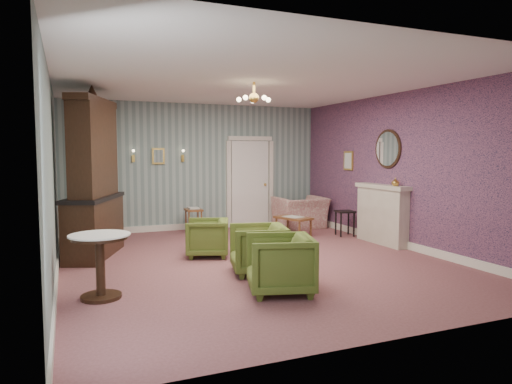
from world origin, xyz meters
name	(u,v)px	position (x,y,z in m)	size (l,w,h in m)	color
floor	(254,261)	(0.00, 0.00, 0.00)	(7.00, 7.00, 0.00)	#854D4F
ceiling	(254,82)	(0.00, 0.00, 2.90)	(7.00, 7.00, 0.00)	white
wall_back	(197,167)	(0.00, 3.50, 1.45)	(6.00, 6.00, 0.00)	slate
wall_front	(397,188)	(0.00, -3.50, 1.45)	(6.00, 6.00, 0.00)	slate
wall_left	(52,176)	(-3.00, 0.00, 1.45)	(7.00, 7.00, 0.00)	slate
wall_right	(403,170)	(3.00, 0.00, 1.45)	(7.00, 7.00, 0.00)	slate
wall_right_floral	(402,170)	(2.98, 0.00, 1.45)	(7.00, 7.00, 0.00)	#A95470
door	(250,181)	(1.30, 3.46, 1.08)	(1.12, 0.12, 2.16)	white
olive_chair_a	(280,261)	(-0.36, -1.75, 0.41)	(0.80, 0.75, 0.82)	#4F6021
olive_chair_b	(258,246)	(-0.24, -0.75, 0.40)	(0.77, 0.73, 0.80)	#4F6021
olive_chair_c	(207,236)	(-0.61, 0.62, 0.36)	(0.69, 0.65, 0.71)	#4F6021
sofa_chintz	(275,245)	(0.09, -0.63, 0.37)	(1.87, 0.55, 0.73)	#963C44
wingback_chair	(300,207)	(2.28, 2.70, 0.49)	(1.12, 0.73, 0.98)	#963C44
dresser	(93,173)	(-2.40, 1.37, 1.43)	(0.59, 1.71, 2.85)	black
fireplace	(382,214)	(2.86, 0.40, 0.58)	(0.30, 1.40, 1.16)	beige
mantel_vase	(395,182)	(2.84, 0.00, 1.23)	(0.15, 0.15, 0.15)	gold
oval_mirror	(388,149)	(2.96, 0.40, 1.85)	(0.04, 0.76, 0.84)	white
framed_print	(348,161)	(2.97, 1.75, 1.60)	(0.04, 0.34, 0.42)	gold
coffee_table	(293,226)	(1.66, 1.84, 0.20)	(0.44, 0.80, 0.41)	brown
side_table_black	(345,223)	(2.65, 1.37, 0.27)	(0.36, 0.36, 0.55)	black
pedestal_table	(100,266)	(-2.47, -1.11, 0.40)	(0.73, 0.73, 0.80)	black
nesting_table	(194,220)	(-0.25, 2.94, 0.29)	(0.35, 0.45, 0.59)	brown
gilt_mirror_back	(158,156)	(-0.90, 3.46, 1.70)	(0.28, 0.06, 0.36)	gold
sconce_left	(133,156)	(-1.45, 3.44, 1.70)	(0.16, 0.12, 0.30)	gold
sconce_right	(183,156)	(-0.35, 3.44, 1.70)	(0.16, 0.12, 0.30)	gold
chandelier	(254,99)	(0.00, 0.00, 2.63)	(0.56, 0.56, 0.36)	gold
burgundy_cushion	(302,208)	(2.23, 2.55, 0.48)	(0.38, 0.10, 0.38)	maroon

